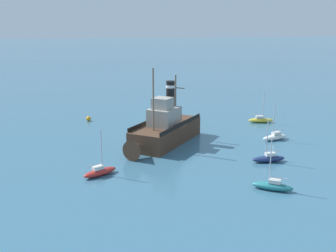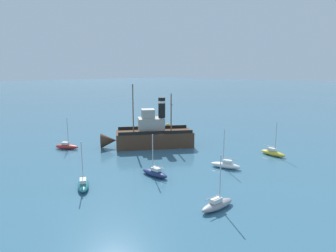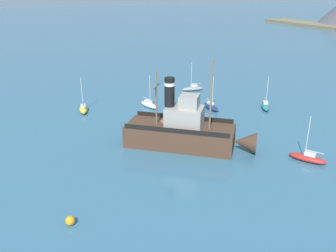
{
  "view_description": "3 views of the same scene",
  "coord_description": "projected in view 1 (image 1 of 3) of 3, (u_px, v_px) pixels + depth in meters",
  "views": [
    {
      "loc": [
        10.61,
        51.38,
        15.46
      ],
      "look_at": [
        1.12,
        0.88,
        2.33
      ],
      "focal_mm": 45.0,
      "sensor_mm": 36.0,
      "label": 1
    },
    {
      "loc": [
        -32.01,
        32.83,
        12.11
      ],
      "look_at": [
        -0.32,
        -1.32,
        3.28
      ],
      "focal_mm": 32.0,
      "sensor_mm": 36.0,
      "label": 2
    },
    {
      "loc": [
        34.42,
        -15.51,
        16.85
      ],
      "look_at": [
        -1.18,
        -0.21,
        1.56
      ],
      "focal_mm": 38.0,
      "sensor_mm": 36.0,
      "label": 3
    }
  ],
  "objects": [
    {
      "name": "sailboat_teal",
      "position": [
        272.0,
        186.0,
        39.04
      ],
      "size": [
        3.8,
        2.95,
        4.9
      ],
      "color": "#23757A",
      "rests_on": "ground"
    },
    {
      "name": "old_tugboat",
      "position": [
        164.0,
        130.0,
        53.26
      ],
      "size": [
        11.49,
        13.45,
        9.9
      ],
      "color": "#4C3323",
      "rests_on": "ground"
    },
    {
      "name": "mooring_buoy",
      "position": [
        88.0,
        119.0,
        65.44
      ],
      "size": [
        0.74,
        0.74,
        0.74
      ],
      "primitive_type": "sphere",
      "color": "orange",
      "rests_on": "ground"
    },
    {
      "name": "sailboat_red",
      "position": [
        100.0,
        172.0,
        42.64
      ],
      "size": [
        3.81,
        2.93,
        4.9
      ],
      "color": "#B22823",
      "rests_on": "ground"
    },
    {
      "name": "ground_plane",
      "position": [
        175.0,
        141.0,
        54.65
      ],
      "size": [
        600.0,
        600.0,
        0.0
      ],
      "primitive_type": "plane",
      "color": "#38667F"
    },
    {
      "name": "sailboat_navy",
      "position": [
        269.0,
        158.0,
        46.72
      ],
      "size": [
        3.8,
        1.1,
        4.9
      ],
      "color": "navy",
      "rests_on": "ground"
    },
    {
      "name": "sailboat_white",
      "position": [
        275.0,
        137.0,
        55.18
      ],
      "size": [
        3.96,
        2.08,
        4.9
      ],
      "color": "white",
      "rests_on": "ground"
    },
    {
      "name": "sailboat_yellow",
      "position": [
        261.0,
        120.0,
        64.44
      ],
      "size": [
        3.93,
        1.69,
        4.9
      ],
      "color": "gold",
      "rests_on": "ground"
    }
  ]
}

